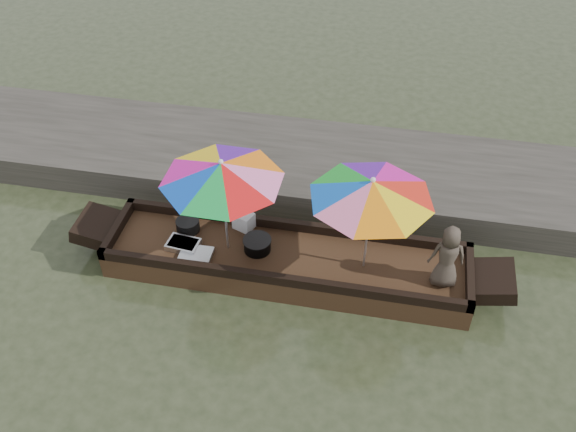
% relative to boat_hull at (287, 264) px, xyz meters
% --- Properties ---
extents(water, '(80.00, 80.00, 0.00)m').
position_rel_boat_hull_xyz_m(water, '(0.00, 0.00, -0.17)').
color(water, '#2A321C').
rests_on(water, ground).
extents(dock, '(22.00, 2.20, 0.50)m').
position_rel_boat_hull_xyz_m(dock, '(0.00, 2.20, 0.08)').
color(dock, '#2D2B26').
rests_on(dock, ground).
extents(boat_hull, '(5.16, 1.20, 0.35)m').
position_rel_boat_hull_xyz_m(boat_hull, '(0.00, 0.00, 0.00)').
color(boat_hull, '#392818').
rests_on(boat_hull, water).
extents(cooking_pot, '(0.34, 0.34, 0.18)m').
position_rel_boat_hull_xyz_m(cooking_pot, '(-1.53, 0.24, 0.27)').
color(cooking_pot, black).
rests_on(cooking_pot, boat_hull).
extents(tray_crayfish, '(0.48, 0.36, 0.09)m').
position_rel_boat_hull_xyz_m(tray_crayfish, '(-1.49, -0.12, 0.22)').
color(tray_crayfish, silver).
rests_on(tray_crayfish, boat_hull).
extents(tray_scallop, '(0.46, 0.32, 0.06)m').
position_rel_boat_hull_xyz_m(tray_scallop, '(-1.25, -0.26, 0.21)').
color(tray_scallop, silver).
rests_on(tray_scallop, boat_hull).
extents(charcoal_grill, '(0.38, 0.38, 0.18)m').
position_rel_boat_hull_xyz_m(charcoal_grill, '(-0.43, 0.03, 0.27)').
color(charcoal_grill, black).
rests_on(charcoal_grill, boat_hull).
extents(supply_bag, '(0.34, 0.31, 0.26)m').
position_rel_boat_hull_xyz_m(supply_bag, '(-0.73, 0.45, 0.30)').
color(supply_bag, silver).
rests_on(supply_bag, boat_hull).
extents(vendor, '(0.51, 0.37, 0.98)m').
position_rel_boat_hull_xyz_m(vendor, '(2.16, -0.11, 0.66)').
color(vendor, '#41382E').
rests_on(vendor, boat_hull).
extents(umbrella_bow, '(2.17, 2.17, 1.55)m').
position_rel_boat_hull_xyz_m(umbrella_bow, '(-0.86, 0.00, 0.95)').
color(umbrella_bow, orange).
rests_on(umbrella_bow, boat_hull).
extents(umbrella_stern, '(1.88, 1.88, 1.55)m').
position_rel_boat_hull_xyz_m(umbrella_stern, '(1.09, 0.00, 0.95)').
color(umbrella_stern, red).
rests_on(umbrella_stern, boat_hull).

